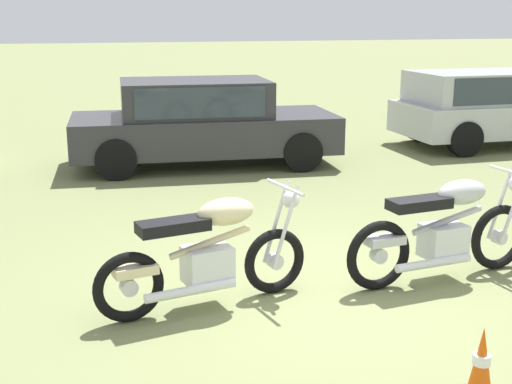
{
  "coord_description": "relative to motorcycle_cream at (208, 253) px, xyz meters",
  "views": [
    {
      "loc": [
        -2.21,
        -5.44,
        2.47
      ],
      "look_at": [
        -0.41,
        0.99,
        0.75
      ],
      "focal_mm": 48.47,
      "sensor_mm": 36.0,
      "label": 1
    }
  ],
  "objects": [
    {
      "name": "motorcycle_cream",
      "position": [
        0.0,
        0.0,
        0.0
      ],
      "size": [
        1.95,
        0.78,
        1.02
      ],
      "rotation": [
        0.0,
        0.0,
        0.2
      ],
      "color": "black",
      "rests_on": "ground"
    },
    {
      "name": "motorcycle_silver",
      "position": [
        2.3,
        0.03,
        0.0
      ],
      "size": [
        2.05,
        0.69,
        1.02
      ],
      "rotation": [
        0.0,
        0.0,
        0.12
      ],
      "color": "black",
      "rests_on": "ground"
    },
    {
      "name": "ground_plane",
      "position": [
        1.1,
        -0.07,
        -0.48
      ],
      "size": [
        120.0,
        120.0,
        0.0
      ],
      "primitive_type": "plane",
      "color": "olive"
    },
    {
      "name": "car_charcoal",
      "position": [
        1.08,
        5.79,
        0.32
      ],
      "size": [
        4.47,
        2.15,
        1.43
      ],
      "rotation": [
        0.0,
        0.0,
        -0.07
      ],
      "color": "#2D2D33",
      "rests_on": "ground"
    },
    {
      "name": "car_silver",
      "position": [
        6.91,
        6.03,
        0.35
      ],
      "size": [
        4.09,
        1.89,
        1.43
      ],
      "rotation": [
        0.0,
        0.0,
        -0.0
      ],
      "color": "#B2B5BA",
      "rests_on": "ground"
    },
    {
      "name": "traffic_cone",
      "position": [
        1.42,
        -1.95,
        -0.25
      ],
      "size": [
        0.25,
        0.25,
        0.51
      ],
      "color": "#EA590F",
      "rests_on": "ground"
    }
  ]
}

